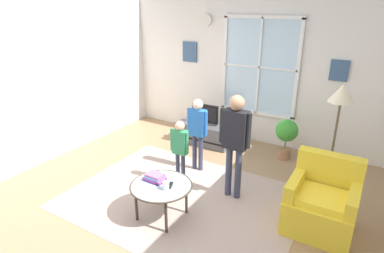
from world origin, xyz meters
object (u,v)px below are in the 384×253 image
book_stack (155,177)px  potted_plant_by_window (287,133)px  remote_near_cup (161,183)px  floor_lamp (340,106)px  tv_stand (205,133)px  person_blue_shirt (198,127)px  armchair (322,204)px  television (205,114)px  remote_near_books (171,185)px  coffee_table (161,187)px  person_green_shirt (180,146)px  person_black_shirt (235,136)px  cup (166,186)px

book_stack → potted_plant_by_window: (0.99, 2.39, -0.04)m
remote_near_cup → floor_lamp: bearing=40.1°
tv_stand → floor_lamp: 2.75m
person_blue_shirt → floor_lamp: floor_lamp is taller
potted_plant_by_window → armchair: bearing=-61.2°
television → remote_near_books: 2.38m
coffee_table → person_green_shirt: bearing=106.3°
person_blue_shirt → potted_plant_by_window: size_ratio=1.67×
television → remote_near_cup: (0.63, -2.27, -0.13)m
floor_lamp → armchair: bearing=-85.9°
remote_near_books → floor_lamp: (1.59, 1.44, 0.89)m
armchair → person_black_shirt: 1.32m
book_stack → television: bearing=103.1°
tv_stand → floor_lamp: (2.35, -0.82, 1.16)m
book_stack → remote_near_cup: bearing=-14.6°
person_green_shirt → person_black_shirt: 0.86m
remote_near_cup → person_green_shirt: 0.80m
floor_lamp → potted_plant_by_window: bearing=131.1°
armchair → coffee_table: 1.93m
armchair → book_stack: armchair is taller
coffee_table → remote_near_cup: bearing=137.6°
person_blue_shirt → person_green_shirt: bearing=-88.2°
person_black_shirt → tv_stand: bearing=131.0°
cup → book_stack: bearing=156.5°
remote_near_books → floor_lamp: size_ratio=0.09×
television → person_green_shirt: person_green_shirt is taller
book_stack → remote_near_books: bearing=-2.7°
tv_stand → potted_plant_by_window: (1.51, 0.15, 0.27)m
coffee_table → person_green_shirt: (-0.23, 0.78, 0.20)m
coffee_table → remote_near_cup: 0.05m
tv_stand → potted_plant_by_window: potted_plant_by_window is taller
book_stack → person_blue_shirt: bearing=95.2°
person_green_shirt → person_black_shirt: (0.80, 0.11, 0.29)m
tv_stand → remote_near_cup: remote_near_cup is taller
cup → person_black_shirt: person_black_shirt is taller
person_black_shirt → potted_plant_by_window: bearing=79.5°
floor_lamp → person_black_shirt: bearing=-152.7°
television → floor_lamp: floor_lamp is taller
potted_plant_by_window → floor_lamp: size_ratio=0.44×
television → remote_near_cup: bearing=-74.5°
cup → remote_near_cup: bearing=150.2°
remote_near_books → person_green_shirt: 0.84m
armchair → person_blue_shirt: (-1.99, 0.50, 0.42)m
television → tv_stand: bearing=90.0°
remote_near_cup → person_green_shirt: bearing=105.1°
tv_stand → floor_lamp: bearing=-19.2°
cup → floor_lamp: bearing=44.0°
remote_near_cup → person_blue_shirt: (-0.22, 1.29, 0.27)m
book_stack → floor_lamp: bearing=37.9°
armchair → potted_plant_by_window: 1.86m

